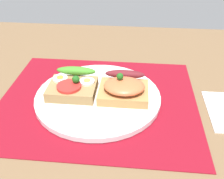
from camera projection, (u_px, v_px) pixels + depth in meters
ground_plane at (98, 106)px, 57.90cm from camera, size 120.00×90.00×3.20cm
placemat at (98, 99)px, 56.93cm from camera, size 41.66×35.26×0.30cm
plate at (98, 97)px, 56.53cm from camera, size 26.48×26.48×1.11cm
sandwich_egg_tomato at (73, 86)px, 56.29cm from camera, size 9.92×9.52×4.35cm
sandwich_salmon at (124, 88)px, 54.78cm from camera, size 10.18×9.86×5.46cm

